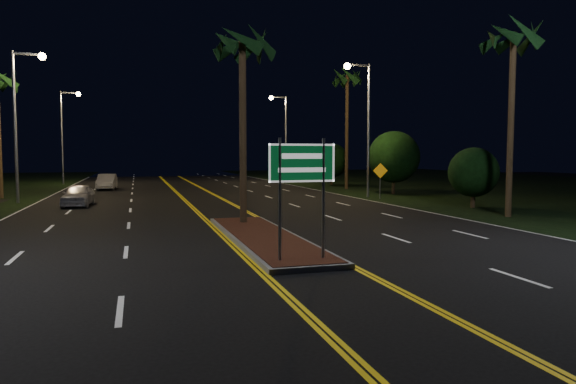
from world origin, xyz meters
name	(u,v)px	position (x,y,z in m)	size (l,w,h in m)	color
ground	(342,292)	(0.00, 0.00, 0.00)	(120.00, 120.00, 0.00)	black
grass_right	(558,189)	(30.00, 25.00, 0.00)	(40.00, 110.00, 0.01)	black
median_island	(264,237)	(0.00, 7.00, 0.08)	(2.25, 10.25, 0.17)	gray
highway_sign	(302,174)	(0.00, 2.80, 2.40)	(1.80, 0.08, 3.20)	gray
streetlight_left_mid	(22,108)	(-10.61, 24.00, 5.66)	(1.91, 0.44, 9.00)	gray
streetlight_left_far	(66,126)	(-10.61, 44.00, 5.66)	(1.91, 0.44, 9.00)	gray
streetlight_right_mid	(364,114)	(10.61, 22.00, 5.66)	(1.91, 0.44, 9.00)	gray
streetlight_right_far	(282,128)	(10.61, 42.00, 5.66)	(1.91, 0.44, 9.00)	gray
palm_median	(242,45)	(0.00, 10.50, 7.28)	(2.40, 2.40, 8.30)	#382819
palm_right_near	(514,38)	(12.50, 10.00, 8.21)	(2.40, 2.40, 9.30)	#382819
palm_right_far	(347,79)	(12.80, 30.00, 9.14)	(2.40, 2.40, 10.30)	#382819
shrub_near	(474,172)	(13.50, 14.00, 1.95)	(2.70, 2.70, 3.30)	#382819
shrub_mid	(394,157)	(14.00, 24.00, 2.73)	(3.78, 3.78, 4.62)	#382819
shrub_far	(332,160)	(13.80, 36.00, 2.34)	(3.24, 3.24, 3.96)	#382819
car_near	(78,193)	(-7.35, 21.24, 0.72)	(1.85, 4.31, 1.44)	#BCBBC2
car_far	(107,180)	(-6.53, 35.14, 0.75)	(1.93, 4.50, 1.50)	silver
warning_sign	(380,176)	(11.12, 20.41, 1.52)	(0.98, 0.14, 2.35)	gray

